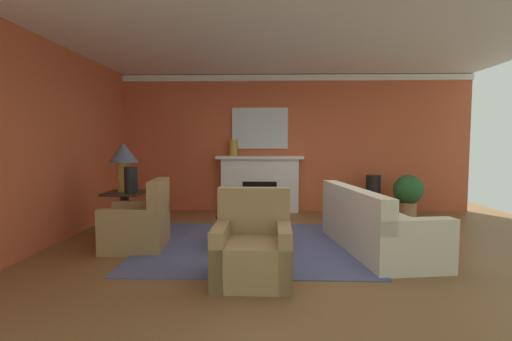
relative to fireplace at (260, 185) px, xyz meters
name	(u,v)px	position (x,y,z in m)	size (l,w,h in m)	color
ground_plane	(299,249)	(0.59, -2.76, -0.56)	(9.03, 9.03, 0.00)	brown
wall_fireplace	(288,143)	(0.59, 0.21, 0.88)	(7.54, 0.12, 2.87)	#C65633
wall_window	(53,144)	(-2.94, -2.46, 0.88)	(0.12, 6.42, 2.87)	#C65633
ceiling_panel	(299,38)	(0.59, -2.46, 2.34)	(7.54, 6.42, 0.06)	white
crown_moulding	(289,78)	(0.59, 0.13, 2.23)	(7.54, 0.08, 0.12)	white
area_rug	(251,245)	(-0.07, -2.59, -0.55)	(3.05, 2.73, 0.01)	#4C517A
fireplace	(260,185)	(0.00, 0.00, 0.00)	(1.80, 0.35, 1.17)	white
mantel_mirror	(260,128)	(0.00, 0.12, 1.19)	(1.17, 0.04, 0.85)	silver
sofa	(374,228)	(1.60, -2.77, -0.26)	(1.19, 2.21, 0.85)	beige
armchair_near_window	(139,226)	(-1.61, -2.76, -0.25)	(0.87, 0.87, 0.95)	#9E7A4C
armchair_facing_fireplace	(253,251)	(0.00, -3.92, -0.25)	(0.81, 0.81, 0.95)	#9E7A4C
coffee_table	(251,222)	(-0.07, -2.59, -0.22)	(1.00, 1.00, 0.45)	#2D2319
side_table	(125,211)	(-2.03, -2.15, -0.16)	(0.56, 0.56, 0.70)	#2D2319
table_lamp	(124,158)	(-2.03, -2.15, 0.67)	(0.44, 0.44, 0.75)	#B28E38
vase_mantel_left	(233,148)	(-0.55, -0.05, 0.79)	(0.18, 0.18, 0.34)	#B7892D
vase_tall_corner	(373,195)	(2.27, -0.30, -0.15)	(0.29, 0.29, 0.81)	black
vase_on_side_table	(131,180)	(-1.88, -2.27, 0.34)	(0.19, 0.19, 0.39)	black
book_red_cover	(263,211)	(0.09, -2.50, -0.08)	(0.21, 0.20, 0.05)	maroon
book_art_folio	(258,210)	(0.02, -2.65, -0.04)	(0.21, 0.14, 0.05)	navy
potted_plant	(408,193)	(2.87, -0.54, -0.06)	(0.56, 0.56, 0.83)	#A8754C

